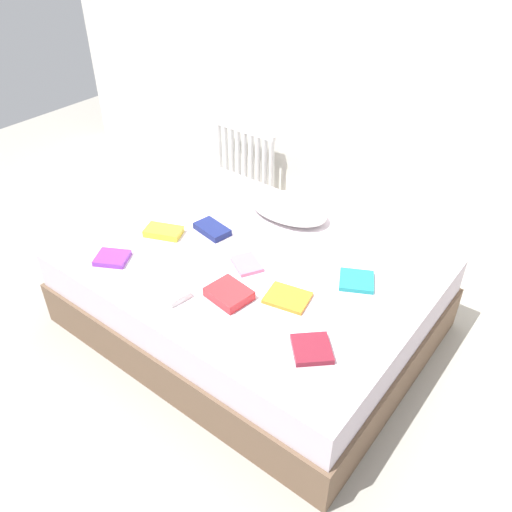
{
  "coord_description": "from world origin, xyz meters",
  "views": [
    {
      "loc": [
        1.47,
        -1.85,
        2.26
      ],
      "look_at": [
        0.0,
        0.05,
        0.48
      ],
      "focal_mm": 36.65,
      "sensor_mm": 36.0,
      "label": 1
    }
  ],
  "objects_px": {
    "pillow": "(288,208)",
    "textbook_maroon": "(312,349)",
    "textbook_yellow": "(164,232)",
    "textbook_red": "(229,294)",
    "bed": "(251,291)",
    "textbook_purple": "(112,258)",
    "textbook_white": "(170,291)",
    "textbook_pink": "(247,264)",
    "textbook_teal": "(357,281)",
    "textbook_navy": "(212,229)",
    "textbook_orange": "(288,298)",
    "radiator": "(245,156)"
  },
  "relations": [
    {
      "from": "textbook_yellow",
      "to": "textbook_red",
      "type": "relative_size",
      "value": 1.03
    },
    {
      "from": "textbook_pink",
      "to": "textbook_red",
      "type": "xyz_separation_m",
      "value": [
        0.1,
        -0.26,
        0.01
      ]
    },
    {
      "from": "textbook_navy",
      "to": "textbook_orange",
      "type": "xyz_separation_m",
      "value": [
        0.71,
        -0.22,
        -0.01
      ]
    },
    {
      "from": "textbook_purple",
      "to": "textbook_maroon",
      "type": "xyz_separation_m",
      "value": [
        1.26,
        0.11,
        -0.0
      ]
    },
    {
      "from": "textbook_orange",
      "to": "textbook_pink",
      "type": "height_order",
      "value": "textbook_pink"
    },
    {
      "from": "pillow",
      "to": "textbook_navy",
      "type": "height_order",
      "value": "pillow"
    },
    {
      "from": "radiator",
      "to": "textbook_pink",
      "type": "bearing_deg",
      "value": -50.67
    },
    {
      "from": "textbook_orange",
      "to": "textbook_red",
      "type": "xyz_separation_m",
      "value": [
        -0.24,
        -0.17,
        0.02
      ]
    },
    {
      "from": "radiator",
      "to": "textbook_red",
      "type": "xyz_separation_m",
      "value": [
        1.14,
        -1.54,
        0.16
      ]
    },
    {
      "from": "radiator",
      "to": "textbook_navy",
      "type": "bearing_deg",
      "value": -59.51
    },
    {
      "from": "pillow",
      "to": "bed",
      "type": "bearing_deg",
      "value": -79.22
    },
    {
      "from": "textbook_yellow",
      "to": "bed",
      "type": "bearing_deg",
      "value": -8.4
    },
    {
      "from": "pillow",
      "to": "textbook_yellow",
      "type": "bearing_deg",
      "value": -125.9
    },
    {
      "from": "radiator",
      "to": "textbook_pink",
      "type": "xyz_separation_m",
      "value": [
        1.04,
        -1.27,
        0.14
      ]
    },
    {
      "from": "textbook_yellow",
      "to": "textbook_purple",
      "type": "height_order",
      "value": "textbook_yellow"
    },
    {
      "from": "pillow",
      "to": "textbook_maroon",
      "type": "relative_size",
      "value": 2.99
    },
    {
      "from": "textbook_orange",
      "to": "textbook_maroon",
      "type": "relative_size",
      "value": 1.19
    },
    {
      "from": "radiator",
      "to": "pillow",
      "type": "distance_m",
      "value": 1.17
    },
    {
      "from": "bed",
      "to": "textbook_maroon",
      "type": "relative_size",
      "value": 11.0
    },
    {
      "from": "textbook_navy",
      "to": "textbook_orange",
      "type": "relative_size",
      "value": 1.01
    },
    {
      "from": "pillow",
      "to": "textbook_red",
      "type": "relative_size",
      "value": 2.6
    },
    {
      "from": "textbook_red",
      "to": "textbook_teal",
      "type": "xyz_separation_m",
      "value": [
        0.45,
        0.51,
        -0.01
      ]
    },
    {
      "from": "radiator",
      "to": "textbook_yellow",
      "type": "distance_m",
      "value": 1.42
    },
    {
      "from": "textbook_red",
      "to": "textbook_purple",
      "type": "relative_size",
      "value": 1.19
    },
    {
      "from": "textbook_white",
      "to": "textbook_purple",
      "type": "distance_m",
      "value": 0.47
    },
    {
      "from": "textbook_white",
      "to": "textbook_pink",
      "type": "bearing_deg",
      "value": 78.44
    },
    {
      "from": "radiator",
      "to": "textbook_purple",
      "type": "distance_m",
      "value": 1.75
    },
    {
      "from": "textbook_red",
      "to": "bed",
      "type": "bearing_deg",
      "value": 118.78
    },
    {
      "from": "textbook_red",
      "to": "textbook_teal",
      "type": "bearing_deg",
      "value": 56.26
    },
    {
      "from": "textbook_white",
      "to": "textbook_red",
      "type": "distance_m",
      "value": 0.3
    },
    {
      "from": "bed",
      "to": "textbook_navy",
      "type": "bearing_deg",
      "value": 170.08
    },
    {
      "from": "bed",
      "to": "textbook_yellow",
      "type": "xyz_separation_m",
      "value": [
        -0.55,
        -0.14,
        0.27
      ]
    },
    {
      "from": "textbook_yellow",
      "to": "textbook_pink",
      "type": "bearing_deg",
      "value": -16.19
    },
    {
      "from": "textbook_maroon",
      "to": "bed",
      "type": "bearing_deg",
      "value": -163.95
    },
    {
      "from": "textbook_red",
      "to": "textbook_maroon",
      "type": "xyz_separation_m",
      "value": [
        0.53,
        -0.05,
        -0.01
      ]
    },
    {
      "from": "textbook_white",
      "to": "textbook_orange",
      "type": "bearing_deg",
      "value": 42.96
    },
    {
      "from": "textbook_yellow",
      "to": "textbook_maroon",
      "type": "height_order",
      "value": "textbook_yellow"
    },
    {
      "from": "textbook_navy",
      "to": "textbook_purple",
      "type": "relative_size",
      "value": 1.25
    },
    {
      "from": "textbook_yellow",
      "to": "textbook_red",
      "type": "height_order",
      "value": "textbook_red"
    },
    {
      "from": "textbook_pink",
      "to": "textbook_teal",
      "type": "bearing_deg",
      "value": 53.3
    },
    {
      "from": "textbook_yellow",
      "to": "textbook_teal",
      "type": "relative_size",
      "value": 1.21
    },
    {
      "from": "textbook_white",
      "to": "textbook_maroon",
      "type": "relative_size",
      "value": 1.05
    },
    {
      "from": "radiator",
      "to": "textbook_orange",
      "type": "bearing_deg",
      "value": -44.63
    },
    {
      "from": "textbook_orange",
      "to": "bed",
      "type": "bearing_deg",
      "value": 143.93
    },
    {
      "from": "pillow",
      "to": "textbook_maroon",
      "type": "height_order",
      "value": "pillow"
    },
    {
      "from": "textbook_red",
      "to": "textbook_teal",
      "type": "height_order",
      "value": "textbook_red"
    },
    {
      "from": "radiator",
      "to": "textbook_orange",
      "type": "distance_m",
      "value": 1.95
    },
    {
      "from": "textbook_pink",
      "to": "textbook_orange",
      "type": "bearing_deg",
      "value": 14.47
    },
    {
      "from": "textbook_navy",
      "to": "textbook_maroon",
      "type": "xyz_separation_m",
      "value": [
        1.0,
        -0.45,
        -0.01
      ]
    },
    {
      "from": "textbook_yellow",
      "to": "textbook_red",
      "type": "xyz_separation_m",
      "value": [
        0.68,
        -0.2,
        0.0
      ]
    }
  ]
}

